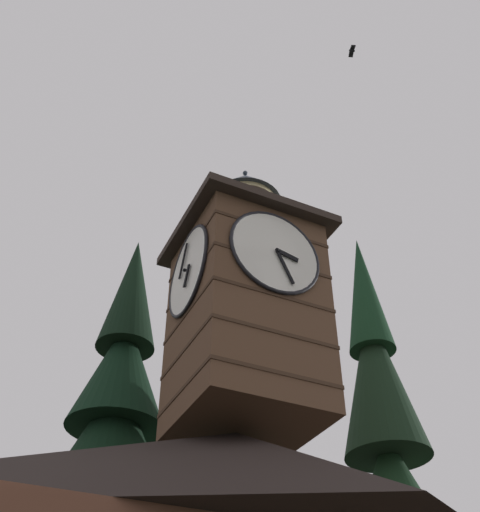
% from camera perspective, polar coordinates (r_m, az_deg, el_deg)
% --- Properties ---
extents(clock_tower, '(4.10, 4.10, 8.85)m').
position_cam_1_polar(clock_tower, '(17.62, 0.51, -4.12)').
color(clock_tower, brown).
rests_on(clock_tower, building_main).
extents(flying_bird_high, '(0.30, 0.49, 0.12)m').
position_cam_1_polar(flying_bird_high, '(23.09, 9.91, 17.53)').
color(flying_bird_high, black).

